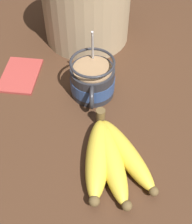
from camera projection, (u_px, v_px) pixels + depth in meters
table at (109, 106)px, 73.12cm from camera, size 117.27×117.27×3.31cm
coffee_mug at (93, 81)px, 70.79cm from camera, size 13.62×10.20×15.75cm
banana_bunch at (111, 157)px, 59.65cm from camera, size 21.39×14.47×4.49cm
woven_basket at (86, 3)px, 80.52cm from camera, size 23.83×23.83×19.52cm
napkin at (20, 75)px, 77.19cm from camera, size 13.32×9.98×0.60cm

